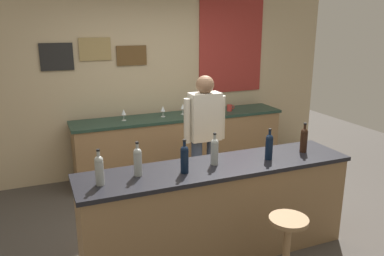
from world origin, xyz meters
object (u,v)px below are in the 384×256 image
object	(u,v)px
wine_bottle_e	(269,146)
wine_glass_c	(183,107)
bar_stool	(287,242)
wine_bottle_c	(185,158)
bartender	(205,133)
wine_glass_d	(196,105)
wine_bottle_d	(215,150)
wine_glass_a	(124,113)
wine_bottle_a	(99,169)
wine_bottle_f	(304,139)
coffee_mug	(230,108)
wine_glass_b	(163,109)
wine_bottle_b	(138,161)

from	to	relation	value
wine_bottle_e	wine_glass_c	world-z (taller)	wine_bottle_e
bar_stool	wine_bottle_c	bearing A→B (deg)	133.64
bartender	wine_glass_d	size ratio (longest dim) A/B	10.45
bar_stool	wine_bottle_d	size ratio (longest dim) A/B	2.22
bar_stool	wine_bottle_c	size ratio (longest dim) A/B	2.22
wine_glass_a	wine_bottle_a	bearing A→B (deg)	-107.67
wine_bottle_c	wine_glass_a	world-z (taller)	wine_bottle_c
wine_bottle_d	wine_bottle_c	bearing A→B (deg)	-165.49
wine_bottle_f	bartender	bearing A→B (deg)	125.86
wine_bottle_f	coffee_mug	xyz separation A→B (m)	(0.21, 2.01, -0.11)
wine_glass_c	wine_glass_b	bearing A→B (deg)	-173.26
bar_stool	wine_glass_b	xyz separation A→B (m)	(-0.15, 2.79, 0.55)
wine_glass_b	wine_glass_c	distance (m)	0.32
wine_glass_a	wine_glass_d	size ratio (longest dim) A/B	1.00
wine_glass_c	wine_bottle_e	bearing A→B (deg)	-88.18
bartender	wine_glass_b	size ratio (longest dim) A/B	10.45
bar_stool	wine_bottle_b	world-z (taller)	wine_bottle_b
wine_bottle_a	coffee_mug	world-z (taller)	wine_bottle_a
bar_stool	wine_glass_c	world-z (taller)	wine_glass_c
wine_bottle_f	wine_glass_b	size ratio (longest dim) A/B	1.97
wine_bottle_e	coffee_mug	xyz separation A→B (m)	(0.66, 2.06, -0.11)
wine_bottle_e	wine_glass_d	distance (m)	2.17
wine_bottle_c	wine_bottle_e	xyz separation A→B (m)	(0.88, 0.01, 0.00)
wine_bottle_b	coffee_mug	distance (m)	2.77
wine_glass_c	wine_bottle_b	bearing A→B (deg)	-120.34
wine_bottle_e	wine_glass_a	distance (m)	2.31
wine_bottle_d	coffee_mug	bearing A→B (deg)	58.75
coffee_mug	wine_glass_b	bearing A→B (deg)	177.92
wine_bottle_d	wine_bottle_f	bearing A→B (deg)	-1.31
wine_glass_b	wine_bottle_e	bearing A→B (deg)	-79.67
wine_bottle_d	wine_glass_d	size ratio (longest dim) A/B	1.97
bartender	wine_bottle_b	distance (m)	1.39
wine_bottle_c	wine_bottle_f	distance (m)	1.33
wine_bottle_b	wine_glass_c	size ratio (longest dim) A/B	1.97
wine_bottle_c	wine_bottle_e	bearing A→B (deg)	0.82
wine_bottle_c	wine_bottle_d	bearing A→B (deg)	14.51
bartender	bar_stool	size ratio (longest dim) A/B	2.38
wine_glass_d	wine_bottle_e	bearing A→B (deg)	-93.96
wine_bottle_b	wine_bottle_d	distance (m)	0.73
bar_stool	coffee_mug	world-z (taller)	coffee_mug
bartender	wine_bottle_a	distance (m)	1.70
wine_bottle_c	wine_glass_a	size ratio (longest dim) A/B	1.97
wine_bottle_a	wine_bottle_f	distance (m)	2.06
wine_bottle_d	wine_glass_b	distance (m)	2.04
wine_bottle_d	wine_glass_b	world-z (taller)	wine_bottle_d
wine_bottle_a	wine_bottle_c	bearing A→B (deg)	-1.67
wine_bottle_f	wine_glass_c	world-z (taller)	wine_bottle_f
wine_bottle_f	wine_glass_d	size ratio (longest dim) A/B	1.97
wine_bottle_b	wine_glass_a	world-z (taller)	wine_bottle_b
bar_stool	wine_bottle_d	world-z (taller)	wine_bottle_d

